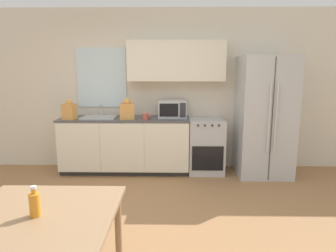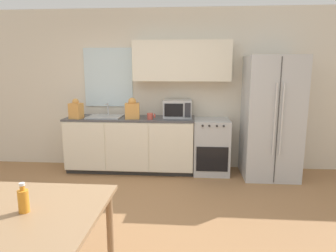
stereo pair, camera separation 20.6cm
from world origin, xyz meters
The scene contains 12 objects.
ground_plane centered at (0.00, 0.00, 0.00)m, with size 12.00×12.00×0.00m, color #9E7047.
wall_back centered at (0.06, 2.27, 1.42)m, with size 12.00×0.38×2.70m.
kitchen_counter centered at (-0.34, 1.96, 0.46)m, with size 2.12×0.63×0.92m.
oven_range centered at (1.00, 1.97, 0.45)m, with size 0.58×0.60×0.90m.
refrigerator centered at (1.92, 1.89, 0.96)m, with size 0.83×0.80×1.91m.
kitchen_sink centered at (-0.77, 1.97, 0.93)m, with size 0.56×0.45×0.22m.
microwave centered at (0.44, 2.05, 1.06)m, with size 0.46×0.38×0.29m.
coffee_mug centered at (0.02, 1.79, 0.97)m, with size 0.13×0.09×0.10m.
grocery_bag_0 centered at (-0.28, 1.86, 1.06)m, with size 0.25×0.22×0.34m.
grocery_bag_1 centered at (-1.19, 1.79, 1.06)m, with size 0.22×0.20×0.33m.
dining_table centered at (-0.43, -1.10, 0.67)m, with size 1.00×0.97×0.78m.
drink_bottle centered at (-0.43, -1.11, 0.86)m, with size 0.07×0.07×0.20m.
Camera 1 is at (0.45, -2.88, 1.71)m, focal length 32.00 mm.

